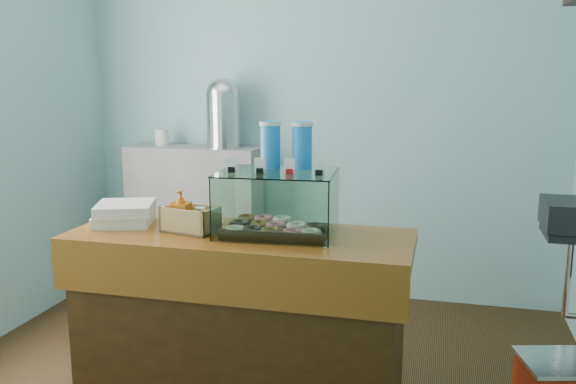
# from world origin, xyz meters

# --- Properties ---
(room_shell) EXTENTS (3.54, 3.04, 2.82)m
(room_shell) POSITION_xyz_m (0.03, 0.01, 1.71)
(room_shell) COLOR #81BCBC
(room_shell) RESTS_ON ground
(counter) EXTENTS (1.60, 0.60, 0.90)m
(counter) POSITION_xyz_m (0.00, -0.25, 0.46)
(counter) COLOR #3F260C
(counter) RESTS_ON ground
(back_shelf) EXTENTS (1.00, 0.32, 1.10)m
(back_shelf) POSITION_xyz_m (-0.90, 1.32, 0.55)
(back_shelf) COLOR #97979A
(back_shelf) RESTS_ON ground
(display_case) EXTENTS (0.56, 0.43, 0.51)m
(display_case) POSITION_xyz_m (0.17, -0.18, 1.07)
(display_case) COLOR #371C10
(display_case) RESTS_ON counter
(condiment_crate) EXTENTS (0.28, 0.20, 0.19)m
(condiment_crate) POSITION_xyz_m (-0.25, -0.28, 0.97)
(condiment_crate) COLOR tan
(condiment_crate) RESTS_ON counter
(pastry_boxes) EXTENTS (0.35, 0.34, 0.11)m
(pastry_boxes) POSITION_xyz_m (-0.61, -0.22, 0.95)
(pastry_boxes) COLOR silver
(pastry_boxes) RESTS_ON counter
(coffee_urn) EXTENTS (0.27, 0.27, 0.51)m
(coffee_urn) POSITION_xyz_m (-0.66, 1.31, 1.36)
(coffee_urn) COLOR silver
(coffee_urn) RESTS_ON back_shelf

